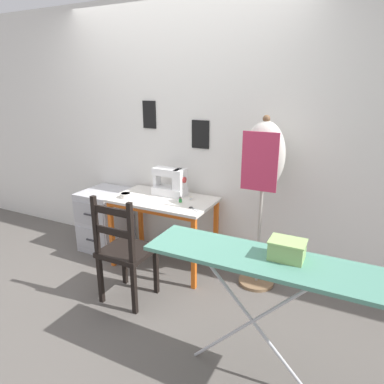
% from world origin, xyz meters
% --- Properties ---
extents(ground_plane, '(14.00, 14.00, 0.00)m').
position_xyz_m(ground_plane, '(0.00, 0.00, 0.00)').
color(ground_plane, '#5B5651').
extents(wall_back, '(10.00, 0.06, 2.55)m').
position_xyz_m(wall_back, '(-0.00, 0.64, 1.28)').
color(wall_back, silver).
rests_on(wall_back, ground_plane).
extents(sewing_table, '(0.98, 0.57, 0.71)m').
position_xyz_m(sewing_table, '(0.00, 0.27, 0.61)').
color(sewing_table, silver).
rests_on(sewing_table, ground_plane).
extents(sewing_machine, '(0.34, 0.17, 0.29)m').
position_xyz_m(sewing_machine, '(0.01, 0.41, 0.84)').
color(sewing_machine, white).
rests_on(sewing_machine, sewing_table).
extents(fabric_bowl, '(0.11, 0.11, 0.04)m').
position_xyz_m(fabric_bowl, '(-0.34, 0.15, 0.73)').
color(fabric_bowl, silver).
rests_on(fabric_bowl, sewing_table).
extents(scissors, '(0.13, 0.09, 0.01)m').
position_xyz_m(scissors, '(0.38, 0.16, 0.71)').
color(scissors, silver).
rests_on(scissors, sewing_table).
extents(thread_spool_near_machine, '(0.04, 0.04, 0.04)m').
position_xyz_m(thread_spool_near_machine, '(0.20, 0.26, 0.73)').
color(thread_spool_near_machine, green).
rests_on(thread_spool_near_machine, sewing_table).
extents(thread_spool_mid_table, '(0.03, 0.03, 0.03)m').
position_xyz_m(thread_spool_mid_table, '(0.26, 0.36, 0.72)').
color(thread_spool_mid_table, silver).
rests_on(thread_spool_mid_table, sewing_table).
extents(wooden_chair, '(0.40, 0.38, 0.94)m').
position_xyz_m(wooden_chair, '(0.02, -0.36, 0.45)').
color(wooden_chair, black).
rests_on(wooden_chair, ground_plane).
extents(filing_cabinet, '(0.43, 0.52, 0.66)m').
position_xyz_m(filing_cabinet, '(-0.80, 0.35, 0.33)').
color(filing_cabinet, '#B7B7BC').
rests_on(filing_cabinet, ground_plane).
extents(dress_form, '(0.34, 0.32, 1.52)m').
position_xyz_m(dress_form, '(0.93, 0.37, 1.12)').
color(dress_form, '#846647').
rests_on(dress_form, ground_plane).
extents(ironing_board, '(1.27, 0.37, 0.84)m').
position_xyz_m(ironing_board, '(1.20, -0.68, 0.80)').
color(ironing_board, '#518E7A').
rests_on(ironing_board, ground_plane).
extents(storage_box, '(0.19, 0.15, 0.11)m').
position_xyz_m(storage_box, '(1.35, -0.63, 0.89)').
color(storage_box, '#8EB266').
rests_on(storage_box, ironing_board).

